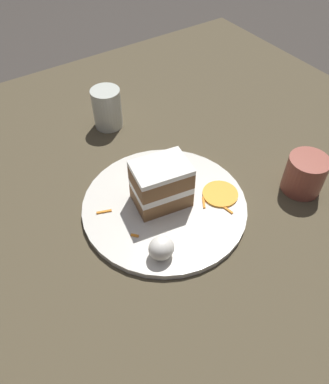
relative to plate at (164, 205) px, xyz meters
The scene contains 9 objects.
ground_plane 0.05m from the plate, 136.23° to the left, with size 6.00×6.00×0.00m, color #38332D.
dining_table 0.04m from the plate, 136.23° to the left, with size 1.34×1.19×0.03m, color #4C422D.
plate is the anchor object (origin of this frame).
cake_slice 0.05m from the plate, 97.32° to the left, with size 0.11×0.09×0.09m.
cream_dollop 0.12m from the plate, 126.11° to the right, with size 0.04×0.04×0.04m, color white.
orange_garnish 0.11m from the plate, 21.76° to the right, with size 0.07×0.07×0.00m, color orange.
carrot_shreds_scatter 0.01m from the plate, 41.39° to the right, with size 0.21×0.20×0.00m.
drinking_glass 0.29m from the plate, 83.31° to the left, with size 0.07×0.07×0.09m.
coffee_mug 0.28m from the plate, 22.74° to the right, with size 0.08×0.08×0.08m.
Camera 1 is at (-0.23, -0.40, 0.57)m, focal length 35.00 mm.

